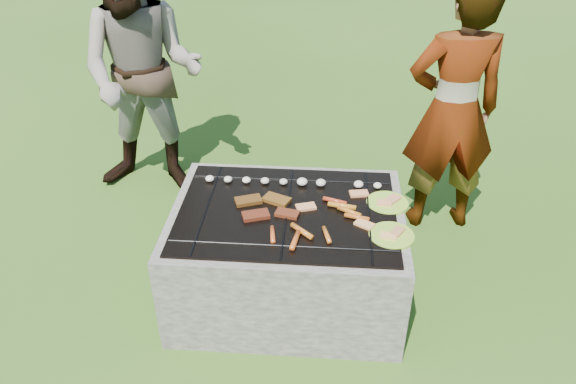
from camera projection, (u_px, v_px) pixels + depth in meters
name	position (u px, v px, depth m)	size (l,w,h in m)	color
lawn	(287.00, 292.00, 3.45)	(60.00, 60.00, 0.00)	#264A12
fire_pit	(287.00, 256.00, 3.29)	(1.30, 1.00, 0.62)	#A09A8E
mushrooms	(291.00, 182.00, 3.33)	(1.05, 0.06, 0.04)	white
pork_slabs	(266.00, 206.00, 3.13)	(0.38, 0.29, 0.02)	brown
sausages	(323.00, 221.00, 3.00)	(0.53, 0.49, 0.03)	red
bread_on_grate	(341.00, 207.00, 3.13)	(0.44, 0.39, 0.01)	#E7A676
plate_far	(388.00, 203.00, 3.18)	(0.31, 0.31, 0.03)	yellow
plate_near	(392.00, 235.00, 2.92)	(0.26, 0.26, 0.03)	yellow
cook	(453.00, 111.00, 3.62)	(0.63, 0.41, 1.73)	gray
bystander	(143.00, 74.00, 3.99)	(0.90, 0.70, 1.86)	#9F8F85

